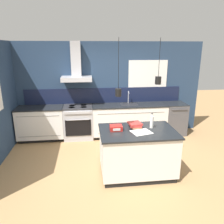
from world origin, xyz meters
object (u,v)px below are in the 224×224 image
object	(u,v)px
red_supply_box	(116,128)
bottle_on_island	(152,122)
book_stack	(135,125)
oven_range	(79,122)
dishwasher	(174,118)

from	to	relation	value
red_supply_box	bottle_on_island	bearing A→B (deg)	3.31
bottle_on_island	book_stack	size ratio (longest dim) A/B	1.06
oven_range	dishwasher	distance (m)	2.75
bottle_on_island	book_stack	xyz separation A→B (m)	(-0.32, 0.07, -0.08)
bottle_on_island	red_supply_box	bearing A→B (deg)	-176.69
oven_range	bottle_on_island	bearing A→B (deg)	-50.92
book_stack	red_supply_box	bearing A→B (deg)	-164.11
dishwasher	red_supply_box	world-z (taller)	red_supply_box
red_supply_box	dishwasher	bearing A→B (deg)	43.89
dishwasher	book_stack	bearing A→B (deg)	-131.40
dishwasher	book_stack	distance (m)	2.43
bottle_on_island	red_supply_box	xyz separation A→B (m)	(-0.71, -0.04, -0.08)
oven_range	dishwasher	bearing A→B (deg)	0.09
dishwasher	oven_range	bearing A→B (deg)	-179.91
dishwasher	book_stack	size ratio (longest dim) A/B	3.15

